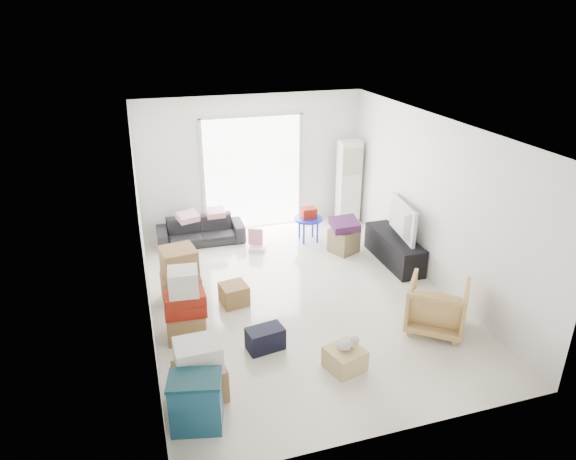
# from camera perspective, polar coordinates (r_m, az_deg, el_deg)

# --- Properties ---
(room_shell) EXTENTS (4.98, 6.48, 3.18)m
(room_shell) POSITION_cam_1_polar(r_m,az_deg,el_deg) (7.58, 1.27, 1.45)
(room_shell) COLOR silver
(room_shell) RESTS_ON ground
(sliding_door) EXTENTS (2.10, 0.04, 2.33)m
(sliding_door) POSITION_cam_1_polar(r_m,az_deg,el_deg) (10.33, -3.94, 6.81)
(sliding_door) COLOR white
(sliding_door) RESTS_ON room_shell
(ac_tower) EXTENTS (0.45, 0.30, 1.75)m
(ac_tower) POSITION_cam_1_polar(r_m,az_deg,el_deg) (10.73, 6.75, 5.29)
(ac_tower) COLOR white
(ac_tower) RESTS_ON room_shell
(tv_console) EXTENTS (0.45, 1.50, 0.50)m
(tv_console) POSITION_cam_1_polar(r_m,az_deg,el_deg) (9.32, 11.70, -2.08)
(tv_console) COLOR black
(tv_console) RESTS_ON room_shell
(television) EXTENTS (0.78, 1.17, 0.14)m
(television) POSITION_cam_1_polar(r_m,az_deg,el_deg) (9.19, 11.86, -0.27)
(television) COLOR black
(television) RESTS_ON tv_console
(sofa) EXTENTS (1.66, 0.53, 0.65)m
(sofa) POSITION_cam_1_polar(r_m,az_deg,el_deg) (10.00, -9.71, 0.36)
(sofa) COLOR #27272C
(sofa) RESTS_ON room_shell
(pillow_left) EXTENTS (0.51, 0.45, 0.13)m
(pillow_left) POSITION_cam_1_polar(r_m,az_deg,el_deg) (9.80, -11.14, 2.21)
(pillow_left) COLOR #F0AFC0
(pillow_left) RESTS_ON sofa
(pillow_right) EXTENTS (0.35, 0.28, 0.12)m
(pillow_right) POSITION_cam_1_polar(r_m,az_deg,el_deg) (9.93, -8.09, 2.67)
(pillow_right) COLOR #F0AFC0
(pillow_right) RESTS_ON sofa
(armchair) EXTENTS (1.06, 1.06, 0.80)m
(armchair) POSITION_cam_1_polar(r_m,az_deg,el_deg) (7.51, 16.26, -7.85)
(armchair) COLOR tan
(armchair) RESTS_ON room_shell
(storage_bins) EXTENTS (0.63, 0.51, 0.64)m
(storage_bins) POSITION_cam_1_polar(r_m,az_deg,el_deg) (5.85, -10.16, -18.31)
(storage_bins) COLOR navy
(storage_bins) RESTS_ON room_shell
(box_stack_a) EXTENTS (0.61, 0.53, 0.75)m
(box_stack_a) POSITION_cam_1_polar(r_m,az_deg,el_deg) (6.18, -9.81, -15.23)
(box_stack_a) COLOR olive
(box_stack_a) RESTS_ON room_shell
(box_stack_b) EXTENTS (0.58, 0.57, 1.04)m
(box_stack_b) POSITION_cam_1_polar(r_m,az_deg,el_deg) (7.16, -11.28, -8.53)
(box_stack_b) COLOR olive
(box_stack_b) RESTS_ON room_shell
(box_stack_c) EXTENTS (0.60, 0.57, 0.87)m
(box_stack_c) POSITION_cam_1_polar(r_m,az_deg,el_deg) (8.06, -11.89, -4.95)
(box_stack_c) COLOR olive
(box_stack_c) RESTS_ON room_shell
(loose_box) EXTENTS (0.44, 0.44, 0.32)m
(loose_box) POSITION_cam_1_polar(r_m,az_deg,el_deg) (7.95, -6.02, -7.11)
(loose_box) COLOR olive
(loose_box) RESTS_ON room_shell
(duffel_bag) EXTENTS (0.52, 0.36, 0.31)m
(duffel_bag) POSITION_cam_1_polar(r_m,az_deg,el_deg) (6.96, -2.55, -11.96)
(duffel_bag) COLOR black
(duffel_bag) RESTS_ON room_shell
(ottoman) EXTENTS (0.58, 0.58, 0.44)m
(ottoman) POSITION_cam_1_polar(r_m,az_deg,el_deg) (9.57, 6.22, -1.19)
(ottoman) COLOR olive
(ottoman) RESTS_ON room_shell
(blanket) EXTENTS (0.53, 0.53, 0.14)m
(blanket) POSITION_cam_1_polar(r_m,az_deg,el_deg) (9.46, 6.29, 0.40)
(blanket) COLOR #461C47
(blanket) RESTS_ON ottoman
(kids_table) EXTENTS (0.56, 0.56, 0.68)m
(kids_table) POSITION_cam_1_polar(r_m,az_deg,el_deg) (9.88, 2.29, 1.42)
(kids_table) COLOR #1420C6
(kids_table) RESTS_ON room_shell
(toy_walker) EXTENTS (0.37, 0.36, 0.40)m
(toy_walker) POSITION_cam_1_polar(r_m,az_deg,el_deg) (9.66, -3.51, -1.57)
(toy_walker) COLOR silver
(toy_walker) RESTS_ON room_shell
(wood_crate) EXTENTS (0.53, 0.53, 0.28)m
(wood_crate) POSITION_cam_1_polar(r_m,az_deg,el_deg) (6.67, 6.33, -14.04)
(wood_crate) COLOR tan
(wood_crate) RESTS_ON room_shell
(plush_bunny) EXTENTS (0.30, 0.17, 0.15)m
(plush_bunny) POSITION_cam_1_polar(r_m,az_deg,el_deg) (6.56, 6.66, -12.47)
(plush_bunny) COLOR #B2ADA8
(plush_bunny) RESTS_ON wood_crate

